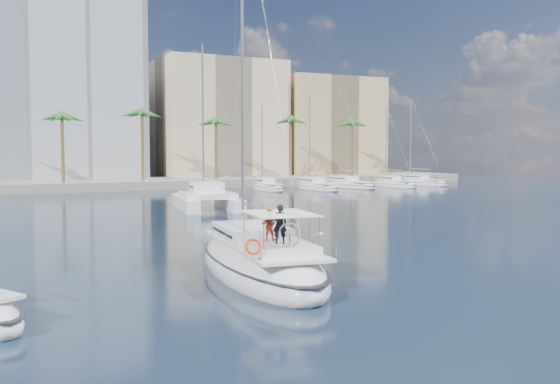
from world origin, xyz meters
TOP-DOWN VIEW (x-y plane):
  - ground at (0.00, 0.00)m, footprint 160.00×160.00m
  - quay at (0.00, 61.00)m, footprint 120.00×14.00m
  - building_beige at (22.00, 70.00)m, footprint 20.00×14.00m
  - building_tan_right at (42.00, 68.00)m, footprint 18.00×12.00m
  - palm_centre at (0.00, 57.00)m, footprint 3.60×3.60m
  - palm_right at (34.00, 57.00)m, footprint 3.60×3.60m
  - main_sloop at (-4.63, -3.00)m, footprint 6.04×13.59m
  - catamaran at (4.02, 27.05)m, footprint 7.00×11.19m
  - seagull at (1.00, 1.23)m, footprint 1.11×0.48m
  - moored_yacht_a at (20.00, 47.00)m, footprint 3.37×9.52m
  - moored_yacht_b at (26.50, 45.00)m, footprint 3.32×10.83m
  - moored_yacht_c at (33.00, 47.00)m, footprint 3.98×12.33m
  - moored_yacht_d at (39.50, 45.00)m, footprint 3.52×9.55m
  - moored_yacht_e at (46.00, 47.00)m, footprint 4.61×11.11m

SIDE VIEW (x-z plane):
  - ground at x=0.00m, z-range 0.00..0.00m
  - moored_yacht_a at x=20.00m, z-range -5.95..5.95m
  - moored_yacht_b at x=26.50m, z-range -6.86..6.86m
  - moored_yacht_c at x=33.00m, z-range -7.77..7.77m
  - moored_yacht_d at x=39.50m, z-range -5.95..5.95m
  - moored_yacht_e at x=46.00m, z-range -6.86..6.86m
  - main_sloop at x=-4.63m, z-range -9.17..10.31m
  - quay at x=0.00m, z-range 0.00..1.20m
  - seagull at x=1.00m, z-range 0.85..1.06m
  - catamaran at x=4.02m, z-range -6.60..8.81m
  - building_tan_right at x=42.00m, z-range 0.00..18.00m
  - building_beige at x=22.00m, z-range 0.00..20.00m
  - palm_centre at x=0.00m, z-range 4.13..16.43m
  - palm_right at x=34.00m, z-range 4.13..16.43m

